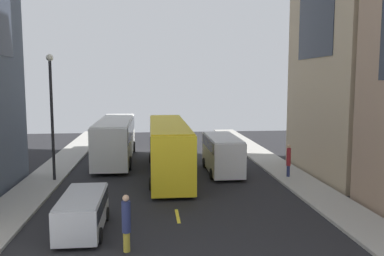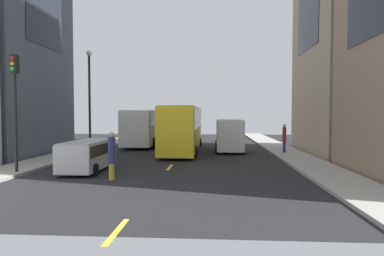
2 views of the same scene
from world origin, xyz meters
TOP-DOWN VIEW (x-y plane):
  - ground_plane at (0.00, 0.00)m, footprint 42.75×42.75m
  - sidewalk_west at (-8.13, 0.00)m, footprint 2.50×44.00m
  - sidewalk_east at (8.13, 0.00)m, footprint 2.50×44.00m
  - lane_stripe_1 at (0.00, -10.50)m, footprint 0.16×2.00m
  - lane_stripe_2 at (0.00, 0.00)m, footprint 0.16×2.00m
  - lane_stripe_3 at (0.00, 10.50)m, footprint 0.16×2.00m
  - lane_stripe_4 at (0.00, 21.00)m, footprint 0.16×2.00m
  - city_bus_white at (-4.05, 3.53)m, footprint 2.80×11.68m
  - streetcar_yellow at (-0.02, -1.73)m, footprint 2.70×12.88m
  - delivery_van_white at (3.74, -1.67)m, footprint 2.25×5.91m
  - car_silver_0 at (-4.16, -12.04)m, footprint 1.90×4.29m
  - pedestrian_waiting_curb at (7.75, -3.87)m, footprint 0.28×0.28m
  - pedestrian_crossing_mid at (-2.18, -14.31)m, footprint 0.34×0.34m
  - streetlamp_near at (-7.38, -3.13)m, footprint 0.44×0.44m

SIDE VIEW (x-z plane):
  - ground_plane at x=0.00m, z-range 0.00..0.00m
  - lane_stripe_1 at x=0.00m, z-range 0.00..0.01m
  - lane_stripe_2 at x=0.00m, z-range 0.00..0.01m
  - lane_stripe_3 at x=0.00m, z-range 0.00..0.01m
  - lane_stripe_4 at x=0.00m, z-range 0.00..0.01m
  - sidewalk_west at x=-8.13m, z-range 0.00..0.15m
  - sidewalk_east at x=8.13m, z-range 0.00..0.15m
  - car_silver_0 at x=-4.16m, z-range 0.15..1.76m
  - pedestrian_crossing_mid at x=-2.18m, z-range 0.07..2.28m
  - pedestrian_waiting_curb at x=7.75m, z-range 0.24..2.37m
  - delivery_van_white at x=3.74m, z-range 0.23..2.80m
  - city_bus_white at x=-4.05m, z-range 0.33..3.69m
  - streetcar_yellow at x=-0.02m, z-range 0.33..3.92m
  - streetlamp_near at x=-7.38m, z-range 0.97..8.88m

